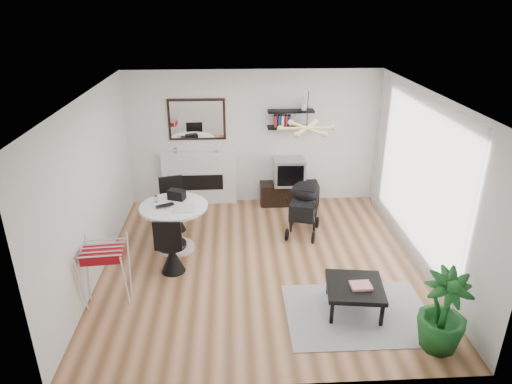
{
  "coord_description": "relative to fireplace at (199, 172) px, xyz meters",
  "views": [
    {
      "loc": [
        -0.41,
        -6.28,
        3.98
      ],
      "look_at": [
        -0.06,
        0.4,
        1.08
      ],
      "focal_mm": 32.0,
      "sensor_mm": 36.0,
      "label": 1
    }
  ],
  "objects": [
    {
      "name": "chair_far",
      "position": [
        -0.4,
        -1.17,
        -0.38
      ],
      "size": [
        0.5,
        0.51,
        0.98
      ],
      "rotation": [
        0.0,
        0.0,
        0.26
      ],
      "color": "black",
      "rests_on": "floor"
    },
    {
      "name": "sheer_curtain",
      "position": [
        3.5,
        -2.22,
        0.66
      ],
      "size": [
        0.04,
        3.6,
        2.6
      ],
      "primitive_type": "cube",
      "color": "white",
      "rests_on": "wall_right"
    },
    {
      "name": "wall_left",
      "position": [
        -1.4,
        -2.42,
        0.66
      ],
      "size": [
        0.0,
        5.0,
        5.0
      ],
      "primitive_type": "plane",
      "rotation": [
        1.57,
        0.0,
        1.57
      ],
      "color": "white",
      "rests_on": "floor"
    },
    {
      "name": "drying_rack",
      "position": [
        -1.08,
        -3.33,
        -0.21
      ],
      "size": [
        0.65,
        0.62,
        0.91
      ],
      "rotation": [
        0.0,
        0.0,
        0.09
      ],
      "color": "white",
      "rests_on": "floor"
    },
    {
      "name": "fireplace",
      "position": [
        0.0,
        0.0,
        0.0
      ],
      "size": [
        1.5,
        0.17,
        2.16
      ],
      "color": "white",
      "rests_on": "floor"
    },
    {
      "name": "coffee_table",
      "position": [
        2.29,
        -3.66,
        -0.33
      ],
      "size": [
        0.84,
        0.84,
        0.39
      ],
      "rotation": [
        0.0,
        0.0,
        -0.13
      ],
      "color": "black",
      "rests_on": "rug"
    },
    {
      "name": "crt_tv",
      "position": [
        1.81,
        -0.14,
        0.03
      ],
      "size": [
        0.62,
        0.54,
        0.54
      ],
      "color": "#ADADAF",
      "rests_on": "tv_console"
    },
    {
      "name": "wall_back",
      "position": [
        1.1,
        0.08,
        0.66
      ],
      "size": [
        5.0,
        0.0,
        5.0
      ],
      "primitive_type": "plane",
      "rotation": [
        1.57,
        0.0,
        0.0
      ],
      "color": "white",
      "rests_on": "floor"
    },
    {
      "name": "chair_near",
      "position": [
        -0.28,
        -2.59,
        -0.38
      ],
      "size": [
        0.46,
        0.47,
        0.96
      ],
      "rotation": [
        0.0,
        0.0,
        3.07
      ],
      "color": "black",
      "rests_on": "floor"
    },
    {
      "name": "drinking_glass",
      "position": [
        -0.6,
        -1.72,
        0.18
      ],
      "size": [
        0.06,
        0.06,
        0.1
      ],
      "primitive_type": "cylinder",
      "color": "white",
      "rests_on": "dining_table"
    },
    {
      "name": "tv_console",
      "position": [
        1.83,
        -0.14,
        -0.46
      ],
      "size": [
        1.19,
        0.42,
        0.44
      ],
      "primitive_type": "cube",
      "color": "black",
      "rests_on": "floor"
    },
    {
      "name": "stroller",
      "position": [
        1.94,
        -1.39,
        -0.24
      ],
      "size": [
        0.74,
        0.94,
        1.04
      ],
      "rotation": [
        0.0,
        0.0,
        -0.3
      ],
      "color": "black",
      "rests_on": "floor"
    },
    {
      "name": "rug",
      "position": [
        2.33,
        -3.76,
        -0.68
      ],
      "size": [
        1.93,
        1.39,
        0.01
      ],
      "primitive_type": "cube",
      "color": "#A2A2A2",
      "rests_on": "floor"
    },
    {
      "name": "wall_right",
      "position": [
        3.6,
        -2.42,
        0.66
      ],
      "size": [
        0.0,
        5.0,
        5.0
      ],
      "primitive_type": "plane",
      "rotation": [
        1.57,
        0.0,
        -1.57
      ],
      "color": "white",
      "rests_on": "floor"
    },
    {
      "name": "laptop",
      "position": [
        -0.42,
        -1.95,
        0.14
      ],
      "size": [
        0.36,
        0.31,
        0.02
      ],
      "primitive_type": "imported",
      "rotation": [
        0.0,
        0.0,
        0.45
      ],
      "color": "black",
      "rests_on": "dining_table"
    },
    {
      "name": "dining_table",
      "position": [
        -0.3,
        -1.89,
        -0.15
      ],
      "size": [
        1.12,
        1.12,
        0.82
      ],
      "color": "white",
      "rests_on": "floor"
    },
    {
      "name": "floor",
      "position": [
        1.1,
        -2.42,
        -0.69
      ],
      "size": [
        5.0,
        5.0,
        0.0
      ],
      "primitive_type": "plane",
      "color": "brown",
      "rests_on": "ground"
    },
    {
      "name": "shelf_upper",
      "position": [
        1.83,
        -0.05,
        1.23
      ],
      "size": [
        0.9,
        0.25,
        0.04
      ],
      "primitive_type": "cube",
      "color": "black",
      "rests_on": "wall_back"
    },
    {
      "name": "black_bag",
      "position": [
        -0.27,
        -1.64,
        0.21
      ],
      "size": [
        0.32,
        0.25,
        0.17
      ],
      "primitive_type": "cube",
      "rotation": [
        0.0,
        0.0,
        -0.36
      ],
      "color": "black",
      "rests_on": "dining_table"
    },
    {
      "name": "pendant_lamp",
      "position": [
        1.8,
        -2.12,
        1.46
      ],
      "size": [
        0.9,
        0.9,
        0.1
      ],
      "primitive_type": null,
      "color": "tan",
      "rests_on": "ceiling"
    },
    {
      "name": "potted_plant",
      "position": [
        3.15,
        -4.43,
        -0.16
      ],
      "size": [
        0.6,
        0.6,
        1.05
      ],
      "primitive_type": "imported",
      "rotation": [
        0.0,
        0.0,
        -0.02
      ],
      "color": "#17521D",
      "rests_on": "floor"
    },
    {
      "name": "ceiling",
      "position": [
        1.1,
        -2.42,
        2.01
      ],
      "size": [
        5.0,
        5.0,
        0.0
      ],
      "primitive_type": "plane",
      "color": "white",
      "rests_on": "wall_back"
    },
    {
      "name": "shelf_lower",
      "position": [
        1.83,
        -0.05,
        0.91
      ],
      "size": [
        0.9,
        0.25,
        0.04
      ],
      "primitive_type": "cube",
      "color": "black",
      "rests_on": "wall_back"
    },
    {
      "name": "magazines",
      "position": [
        2.36,
        -3.71,
        -0.27
      ],
      "size": [
        0.28,
        0.22,
        0.04
      ],
      "primitive_type": "cube",
      "rotation": [
        0.0,
        0.0,
        0.03
      ],
      "color": "#D14634",
      "rests_on": "coffee_table"
    },
    {
      "name": "newspaper",
      "position": [
        -0.12,
        -2.04,
        0.14
      ],
      "size": [
        0.37,
        0.3,
        0.01
      ],
      "primitive_type": "cube",
      "rotation": [
        0.0,
        0.0,
        0.03
      ],
      "color": "white",
      "rests_on": "dining_table"
    }
  ]
}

